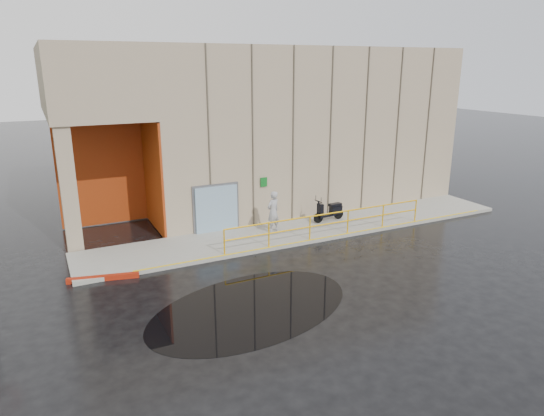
{
  "coord_description": "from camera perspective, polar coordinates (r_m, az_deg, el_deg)",
  "views": [
    {
      "loc": [
        -6.54,
        -13.28,
        7.15
      ],
      "look_at": [
        1.47,
        3.0,
        1.8
      ],
      "focal_mm": 32.0,
      "sensor_mm": 36.0,
      "label": 1
    }
  ],
  "objects": [
    {
      "name": "puddle",
      "position": [
        15.21,
        -2.46,
        -11.61
      ],
      "size": [
        7.67,
        5.73,
        0.01
      ],
      "primitive_type": "cube",
      "rotation": [
        0.0,
        0.0,
        0.24
      ],
      "color": "black",
      "rests_on": "ground"
    },
    {
      "name": "person",
      "position": [
        20.99,
        0.13,
        -0.43
      ],
      "size": [
        0.77,
        0.64,
        1.82
      ],
      "primitive_type": "imported",
      "rotation": [
        0.0,
        0.0,
        3.51
      ],
      "color": "#9B9B9F",
      "rests_on": "sidewalk"
    },
    {
      "name": "ground",
      "position": [
        16.44,
        0.03,
        -9.34
      ],
      "size": [
        120.0,
        120.0,
        0.0
      ],
      "primitive_type": "plane",
      "color": "black",
      "rests_on": "ground"
    },
    {
      "name": "guardrail",
      "position": [
        20.69,
        6.75,
        -1.9
      ],
      "size": [
        9.56,
        0.06,
        1.03
      ],
      "color": "#F9B30D",
      "rests_on": "sidewalk"
    },
    {
      "name": "red_curb",
      "position": [
        17.9,
        -19.24,
        -7.77
      ],
      "size": [
        2.38,
        0.7,
        0.18
      ],
      "primitive_type": "cube",
      "rotation": [
        0.0,
        0.0,
        -0.22
      ],
      "color": "maroon",
      "rests_on": "ground"
    },
    {
      "name": "scooter",
      "position": [
        22.66,
        6.77,
        0.27
      ],
      "size": [
        1.67,
        0.65,
        1.28
      ],
      "rotation": [
        0.0,
        0.0,
        0.08
      ],
      "color": "black",
      "rests_on": "sidewalk"
    },
    {
      "name": "building",
      "position": [
        27.07,
        -0.57,
        10.2
      ],
      "size": [
        20.0,
        10.17,
        8.0
      ],
      "color": "gray",
      "rests_on": "ground"
    },
    {
      "name": "sidewalk",
      "position": [
        21.85,
        4.23,
        -2.5
      ],
      "size": [
        20.0,
        3.0,
        0.15
      ],
      "primitive_type": "cube",
      "color": "gray",
      "rests_on": "ground"
    }
  ]
}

